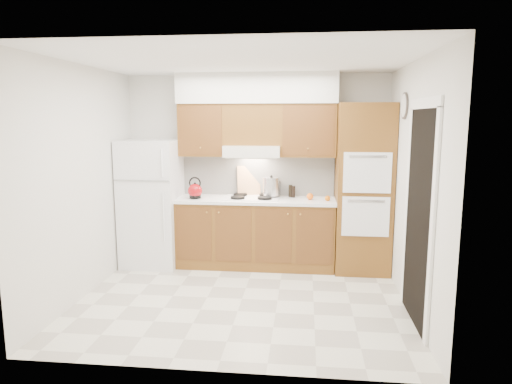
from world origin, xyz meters
The scene contains 26 objects.
floor centered at (0.00, 0.00, 0.00)m, with size 3.60×3.60×0.00m, color beige.
ceiling centered at (0.00, 0.00, 2.60)m, with size 3.60×3.60×0.00m, color white.
wall_back centered at (0.00, 1.50, 1.30)m, with size 3.60×0.02×2.60m, color silver.
wall_left centered at (-1.80, 0.00, 1.30)m, with size 0.02×3.00×2.60m, color silver.
wall_right centered at (1.80, 0.00, 1.30)m, with size 0.02×3.00×2.60m, color silver.
fridge centered at (-1.41, 1.14, 0.86)m, with size 0.75×0.72×1.72m, color white.
base_cabinets centered at (0.02, 1.20, 0.45)m, with size 2.11×0.60×0.90m, color brown.
countertop centered at (0.03, 1.19, 0.92)m, with size 2.13×0.62×0.04m, color white.
backsplash centered at (0.02, 1.49, 1.22)m, with size 2.11×0.03×0.56m, color white.
oven_cabinet centered at (1.44, 1.18, 1.10)m, with size 0.70×0.65×2.20m, color brown.
upper_cab_left centered at (-0.71, 1.33, 1.85)m, with size 0.63×0.33×0.70m, color brown.
upper_cab_right centered at (0.72, 1.33, 1.85)m, with size 0.73×0.33×0.70m, color brown.
range_hood centered at (-0.02, 1.27, 1.57)m, with size 0.75×0.45×0.15m, color silver.
upper_cab_over_hood centered at (-0.02, 1.33, 1.92)m, with size 0.75×0.33×0.55m, color brown.
soffit centered at (0.03, 1.32, 2.40)m, with size 2.13×0.36×0.40m, color silver.
cooktop centered at (-0.02, 1.21, 0.95)m, with size 0.74×0.50×0.01m, color white.
doorway centered at (1.79, -0.35, 1.05)m, with size 0.02×0.90×2.10m, color black.
wall_clock centered at (1.79, 0.55, 2.15)m, with size 0.30×0.30×0.02m, color #3F3833.
kettle centered at (-0.79, 1.09, 1.05)m, with size 0.19×0.19×0.19m, color maroon.
cutting_board centered at (-0.10, 1.45, 1.14)m, with size 0.32×0.02×0.43m, color tan.
stock_pot centered at (0.23, 1.30, 1.09)m, with size 0.23×0.23×0.24m, color silver.
condiment_a centered at (0.31, 1.42, 1.05)m, with size 0.06×0.06×0.21m, color black.
condiment_b centered at (0.49, 1.36, 1.02)m, with size 0.05×0.05×0.17m, color black.
condiment_c centered at (0.52, 1.34, 1.02)m, with size 0.06×0.06×0.16m, color black.
orange_near centered at (0.98, 1.11, 0.98)m, with size 0.07×0.07×0.07m, color orange.
orange_far centered at (0.75, 1.17, 0.98)m, with size 0.09×0.09×0.09m, color #FF5A0D.
Camera 1 is at (0.68, -4.83, 2.01)m, focal length 32.00 mm.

